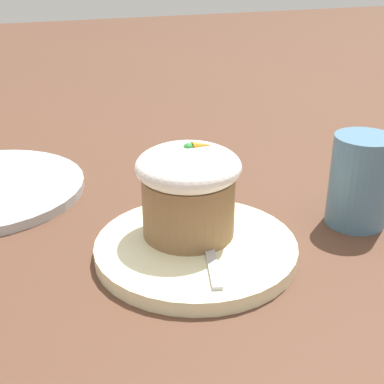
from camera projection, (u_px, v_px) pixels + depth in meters
ground_plane at (196, 255)px, 0.57m from camera, size 4.00×4.00×0.00m
dessert_plate at (196, 248)px, 0.57m from camera, size 0.22×0.22×0.02m
carrot_cake at (192, 188)px, 0.56m from camera, size 0.11×0.11×0.10m
spoon at (206, 236)px, 0.57m from camera, size 0.06×0.13×0.01m
coffee_cup at (358, 179)px, 0.62m from camera, size 0.10×0.07×0.11m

